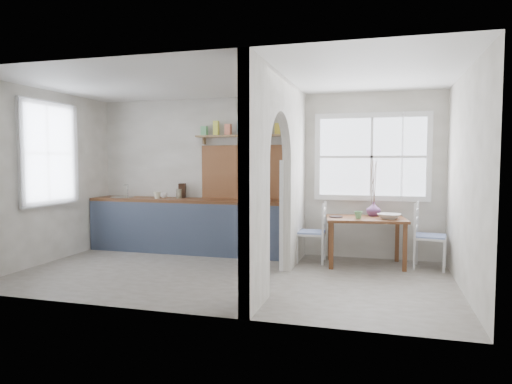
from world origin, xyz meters
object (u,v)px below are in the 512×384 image
(chair_left, at_px, (311,232))
(chair_right, at_px, (430,236))
(dining_table, at_px, (365,241))
(vase, at_px, (373,209))
(kettle, at_px, (256,193))

(chair_left, xyz_separation_m, chair_right, (1.70, 0.03, 0.01))
(chair_left, height_order, chair_right, chair_right)
(dining_table, bearing_deg, chair_right, -6.05)
(vase, bearing_deg, chair_left, -166.56)
(dining_table, distance_m, vase, 0.52)
(chair_left, relative_size, kettle, 3.63)
(dining_table, height_order, kettle, kettle)
(chair_left, height_order, vase, vase)
(chair_left, bearing_deg, chair_right, 88.78)
(chair_right, distance_m, kettle, 2.67)
(kettle, bearing_deg, chair_left, 14.41)
(kettle, xyz_separation_m, vase, (1.82, 0.08, -0.21))
(chair_right, bearing_deg, chair_left, 99.85)
(dining_table, distance_m, chair_right, 0.91)
(chair_left, bearing_deg, vase, 101.32)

